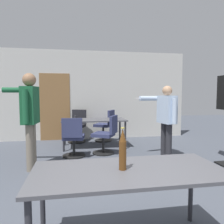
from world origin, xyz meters
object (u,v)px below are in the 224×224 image
office_chair_far_left (106,126)px  office_chair_mid_tucked (73,139)px  person_near_casual (166,115)px  beer_bottle (123,150)px  office_chair_far_right (77,127)px  person_far_watching (29,112)px  office_chair_near_pushed (106,136)px  drink_cup (76,117)px

office_chair_far_left → office_chair_mid_tucked: office_chair_far_left is taller
person_near_casual → beer_bottle: bearing=138.8°
office_chair_far_right → person_far_watching: bearing=88.2°
person_near_casual → office_chair_near_pushed: 1.47m
person_near_casual → office_chair_far_left: (-1.07, 1.95, -0.51)m
person_near_casual → person_far_watching: bearing=85.6°
office_chair_near_pushed → beer_bottle: bearing=-157.8°
office_chair_far_right → beer_bottle: bearing=113.4°
beer_bottle → office_chair_far_left: bearing=83.6°
person_far_watching → office_chair_far_left: person_far_watching is taller
person_near_casual → drink_cup: (-1.96, 1.36, -0.16)m
office_chair_near_pushed → person_near_casual: bearing=-85.3°
beer_bottle → drink_cup: beer_bottle is taller
person_far_watching → beer_bottle: (1.23, -2.38, -0.17)m
person_near_casual → office_chair_far_right: (-1.91, 2.02, -0.51)m
drink_cup → beer_bottle: bearing=-84.7°
person_far_watching → beer_bottle: size_ratio=4.79×
office_chair_near_pushed → drink_cup: size_ratio=8.73×
office_chair_mid_tucked → beer_bottle: bearing=-74.1°
person_far_watching → drink_cup: (0.85, 1.66, -0.29)m
office_chair_mid_tucked → drink_cup: size_ratio=8.61×
beer_bottle → drink_cup: size_ratio=3.57×
office_chair_mid_tucked → beer_bottle: beer_bottle is taller
person_near_casual → office_chair_far_left: 2.28m
office_chair_near_pushed → beer_bottle: size_ratio=2.44×
person_near_casual → drink_cup: person_near_casual is taller
office_chair_far_left → drink_cup: size_ratio=8.99×
person_far_watching → office_chair_far_right: person_far_watching is taller
person_near_casual → office_chair_far_right: bearing=33.0°
office_chair_far_left → office_chair_far_right: office_chair_far_right is taller
beer_bottle → drink_cup: bearing=95.3°
beer_bottle → drink_cup: (-0.37, 4.04, -0.12)m
office_chair_far_right → drink_cup: 0.74m
office_chair_far_left → drink_cup: bearing=153.9°
person_far_watching → person_near_casual: person_far_watching is taller
person_far_watching → office_chair_far_left: size_ratio=1.90×
office_chair_far_left → drink_cup: office_chair_far_left is taller
person_far_watching → office_chair_mid_tucked: bearing=-42.9°
person_far_watching → office_chair_far_left: bearing=-31.2°
person_near_casual → office_chair_mid_tucked: 2.13m
person_near_casual → office_chair_near_pushed: person_near_casual is taller
person_far_watching → office_chair_near_pushed: 1.90m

